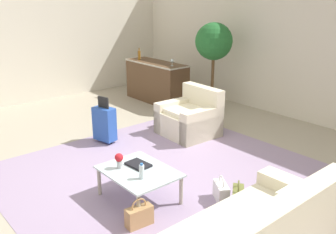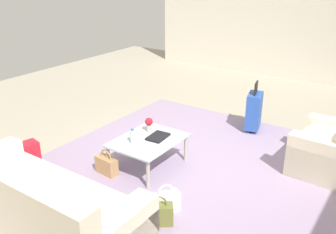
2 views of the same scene
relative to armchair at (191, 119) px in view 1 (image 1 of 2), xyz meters
The scene contains 18 objects.
ground_plane 1.92m from the armchair, 61.81° to the right, with size 12.00×12.00×0.00m, color #A89E89.
wall_back 2.84m from the armchair, 69.42° to the left, with size 10.24×0.12×3.10m, color silver.
wall_left 4.66m from the armchair, 158.11° to the right, with size 0.12×8.00×3.10m, color silver.
area_rug 2.12m from the armchair, 44.54° to the right, with size 5.20×4.40×0.01m, color #9984A3.
armchair is the anchor object (origin of this frame).
coffee_table 2.53m from the armchair, 59.17° to the right, with size 0.98×0.77×0.42m.
water_bottle 2.73m from the armchair, 56.64° to the right, with size 0.06×0.06×0.20m.
coffee_table_book 2.40m from the armchair, 60.66° to the right, with size 0.32×0.22×0.03m, color black.
flower_vase 2.57m from the armchair, 65.13° to the right, with size 0.11×0.11×0.21m.
bar_console 2.40m from the armchair, 157.18° to the left, with size 1.77×0.64×0.98m.
wine_glass_leftmost 3.05m from the armchair, 162.57° to the left, with size 0.08×0.08×0.15m.
wine_glass_left_of_centre 2.00m from the armchair, 150.51° to the left, with size 0.08×0.08×0.15m.
wine_bottle_amber 2.96m from the armchair, 163.57° to the left, with size 0.07×0.07×0.30m.
suitcase_blue 1.63m from the armchair, 115.53° to the right, with size 0.44×0.31×0.85m.
handbag_white 2.45m from the armchair, 34.54° to the right, with size 0.35×0.29×0.36m.
handbag_tan 3.08m from the armchair, 54.95° to the right, with size 0.17×0.33×0.36m.
handbag_olive 2.61m from the armchair, 30.59° to the right, with size 0.31×0.34×0.36m.
potted_ficus 2.11m from the armchair, 120.61° to the left, with size 0.83×0.83×1.97m.
Camera 1 is at (3.93, -3.01, 2.59)m, focal length 40.00 mm.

